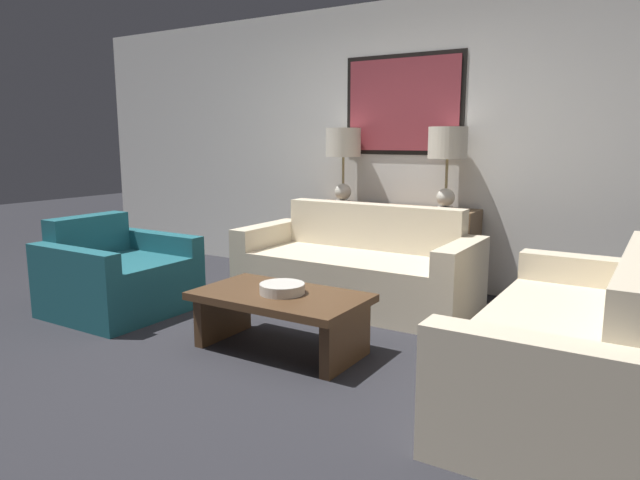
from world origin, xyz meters
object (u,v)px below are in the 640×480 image
at_px(console_table, 391,247).
at_px(armchair_near_back_wall, 118,278).
at_px(table_lamp_right, 448,150).
at_px(decorative_bowl, 282,288).
at_px(coffee_table, 280,309).
at_px(couch_by_side, 571,348).
at_px(table_lamp_left, 343,149).
at_px(couch_by_back_wall, 357,271).

xyz_separation_m(console_table, armchair_near_back_wall, (-1.55, -1.88, -0.11)).
height_order(table_lamp_right, decorative_bowl, table_lamp_right).
relative_size(table_lamp_right, decorative_bowl, 2.42).
bearing_deg(console_table, coffee_table, -87.34).
height_order(console_table, decorative_bowl, console_table).
height_order(couch_by_side, armchair_near_back_wall, couch_by_side).
relative_size(table_lamp_left, coffee_table, 0.64).
bearing_deg(armchair_near_back_wall, couch_by_back_wall, 37.98).
distance_m(couch_by_back_wall, armchair_near_back_wall, 1.96).
bearing_deg(table_lamp_left, couch_by_back_wall, -52.13).
bearing_deg(console_table, couch_by_side, -42.33).
bearing_deg(decorative_bowl, armchair_near_back_wall, 179.35).
distance_m(console_table, armchair_near_back_wall, 2.43).
bearing_deg(armchair_near_back_wall, decorative_bowl, -0.65).
relative_size(table_lamp_right, armchair_near_back_wall, 0.73).
distance_m(console_table, decorative_bowl, 1.90).
bearing_deg(console_table, decorative_bowl, -86.90).
bearing_deg(decorative_bowl, console_table, 93.10).
distance_m(couch_by_back_wall, decorative_bowl, 1.24).
bearing_deg(couch_by_side, coffee_table, -172.32).
height_order(table_lamp_right, armchair_near_back_wall, table_lamp_right).
bearing_deg(table_lamp_right, armchair_near_back_wall, -137.78).
bearing_deg(couch_by_back_wall, coffee_table, -85.90).
bearing_deg(console_table, armchair_near_back_wall, -129.54).
distance_m(couch_by_side, coffee_table, 1.75).
bearing_deg(console_table, table_lamp_left, 180.00).
bearing_deg(decorative_bowl, couch_by_side, 7.67).
xyz_separation_m(console_table, decorative_bowl, (0.10, -1.89, 0.04)).
relative_size(couch_by_back_wall, coffee_table, 1.78).
xyz_separation_m(coffee_table, decorative_bowl, (0.01, 0.00, 0.14)).
xyz_separation_m(table_lamp_right, couch_by_back_wall, (-0.52, -0.67, -1.00)).
bearing_deg(armchair_near_back_wall, table_lamp_right, 42.22).
bearing_deg(couch_by_back_wall, table_lamp_left, 127.87).
bearing_deg(table_lamp_left, decorative_bowl, -71.85).
relative_size(table_lamp_left, table_lamp_right, 1.00).
distance_m(couch_by_back_wall, coffee_table, 1.23).
bearing_deg(couch_by_side, table_lamp_right, 128.16).
bearing_deg(table_lamp_left, armchair_near_back_wall, -118.77).
bearing_deg(table_lamp_right, table_lamp_left, 180.00).
distance_m(couch_by_back_wall, couch_by_side, 2.08).
relative_size(console_table, couch_by_back_wall, 0.80).
xyz_separation_m(table_lamp_left, couch_by_side, (2.34, -1.66, -1.00)).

